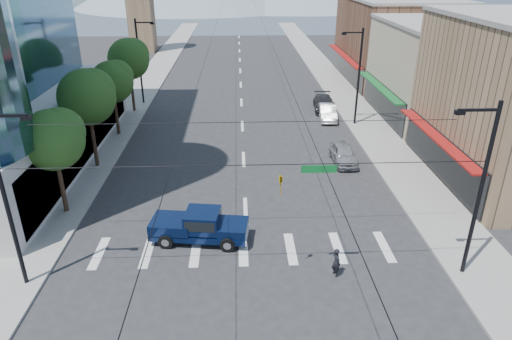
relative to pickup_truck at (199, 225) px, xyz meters
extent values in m
plane|color=#28282B|center=(2.64, -2.57, -0.97)|extent=(160.00, 160.00, 0.00)
cube|color=gray|center=(-9.36, 37.43, -0.89)|extent=(4.00, 120.00, 0.15)
cube|color=gray|center=(14.64, 37.43, -0.89)|extent=(4.00, 120.00, 0.15)
cube|color=tan|center=(22.64, 21.43, 3.53)|extent=(12.00, 14.00, 9.00)
cube|color=brown|center=(22.64, 37.43, 4.03)|extent=(12.00, 18.00, 10.00)
cylinder|color=black|center=(-8.56, 3.43, 1.31)|extent=(0.28, 0.28, 4.55)
sphere|color=#1D4A18|center=(-8.56, 3.43, 3.91)|extent=(3.64, 3.64, 3.64)
sphere|color=#1D4A18|center=(-8.16, 3.73, 4.31)|extent=(2.86, 2.86, 2.86)
cylinder|color=black|center=(-8.56, 10.43, 1.59)|extent=(0.28, 0.28, 5.11)
sphere|color=#1D4A18|center=(-8.56, 10.43, 4.51)|extent=(4.09, 4.09, 4.09)
sphere|color=#1D4A18|center=(-8.16, 10.73, 4.91)|extent=(3.21, 3.21, 3.21)
cylinder|color=black|center=(-8.56, 17.43, 1.31)|extent=(0.28, 0.28, 4.55)
sphere|color=#1D4A18|center=(-8.56, 17.43, 3.91)|extent=(3.64, 3.64, 3.64)
sphere|color=#1D4A18|center=(-8.16, 17.73, 4.31)|extent=(2.86, 2.86, 2.86)
cylinder|color=black|center=(-8.56, 24.43, 1.59)|extent=(0.28, 0.28, 5.11)
sphere|color=#1D4A18|center=(-8.56, 24.43, 4.51)|extent=(4.09, 4.09, 4.09)
sphere|color=#1D4A18|center=(-8.16, 24.73, 4.91)|extent=(3.21, 3.21, 3.21)
cylinder|color=black|center=(-8.16, -3.57, 3.53)|extent=(0.20, 0.20, 9.00)
cylinder|color=black|center=(13.44, -3.57, 3.53)|extent=(0.20, 0.20, 9.00)
cylinder|color=black|center=(2.64, -3.57, 5.23)|extent=(21.60, 0.04, 0.04)
imported|color=gold|center=(4.14, -3.57, 4.18)|extent=(0.16, 0.20, 1.00)
cube|color=#0C6626|center=(5.84, -3.57, 4.98)|extent=(1.60, 0.06, 0.35)
cylinder|color=black|center=(-8.16, 27.43, 3.53)|extent=(0.20, 0.20, 9.00)
cube|color=black|center=(-7.26, 27.43, 7.63)|extent=(1.80, 0.12, 0.12)
cube|color=black|center=(-6.46, 27.43, 7.53)|extent=(0.40, 0.25, 0.18)
cylinder|color=black|center=(13.44, 19.43, 3.53)|extent=(0.20, 0.20, 9.00)
cube|color=black|center=(12.54, 19.43, 7.63)|extent=(1.80, 0.12, 0.12)
cube|color=black|center=(11.74, 19.43, 7.53)|extent=(0.40, 0.25, 0.18)
cube|color=black|center=(0.02, 0.00, -0.43)|extent=(5.58, 2.64, 0.34)
cube|color=black|center=(1.91, -0.25, -0.04)|extent=(1.79, 2.04, 0.54)
cube|color=black|center=(0.21, -0.03, 0.35)|extent=(2.07, 2.03, 1.07)
cube|color=black|center=(0.21, -0.03, 0.45)|extent=(1.88, 2.04, 0.59)
cube|color=black|center=(-1.53, 0.20, 0.01)|extent=(2.48, 2.23, 0.63)
cube|color=silver|center=(2.68, -0.35, -0.43)|extent=(0.36, 1.85, 0.34)
cube|color=silver|center=(-2.64, 0.35, -0.43)|extent=(0.36, 1.85, 0.29)
cylinder|color=black|center=(1.59, -1.15, -0.56)|extent=(0.85, 0.40, 0.82)
cylinder|color=black|center=(1.84, 0.69, -0.56)|extent=(0.85, 0.40, 0.82)
cylinder|color=black|center=(-1.79, -0.70, -0.56)|extent=(0.85, 0.40, 0.82)
cylinder|color=black|center=(-1.55, 1.14, -0.56)|extent=(0.85, 0.40, 0.82)
imported|color=black|center=(7.03, -3.42, -0.19)|extent=(0.54, 0.66, 1.56)
imported|color=#9E9FA3|center=(10.40, 10.51, -0.25)|extent=(1.75, 4.25, 1.44)
imported|color=white|center=(11.12, 21.16, -0.24)|extent=(1.93, 4.55, 1.46)
imported|color=#2B2A2D|center=(11.30, 24.25, -0.23)|extent=(2.50, 5.21, 1.46)
camera|label=1|loc=(2.31, -21.88, 13.43)|focal=32.00mm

